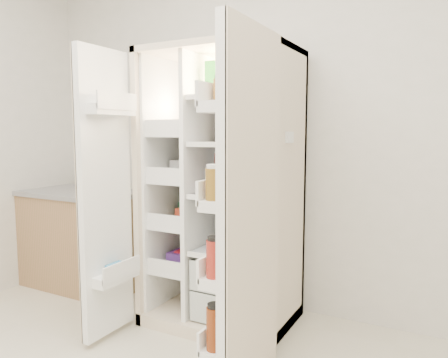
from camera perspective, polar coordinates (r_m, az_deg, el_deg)
The scene contains 5 objects.
wall_back at distance 3.05m, azimuth 6.62°, elevation 7.75°, with size 4.00×0.02×2.70m, color silver.
refrigerator at distance 2.86m, azimuth 0.57°, elevation -4.35°, with size 0.93×0.70×1.80m.
freezer_door at distance 2.65m, azimuth -15.62°, elevation -2.17°, with size 0.15×0.40×1.72m.
fridge_door at distance 2.02m, azimuth 3.05°, elevation -5.02°, with size 0.17×0.58×1.72m.
kitchen_counter at distance 3.76m, azimuth -18.76°, elevation -7.45°, with size 1.09×0.58×0.79m.
Camera 1 is at (1.13, -0.83, 1.27)m, focal length 34.00 mm.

